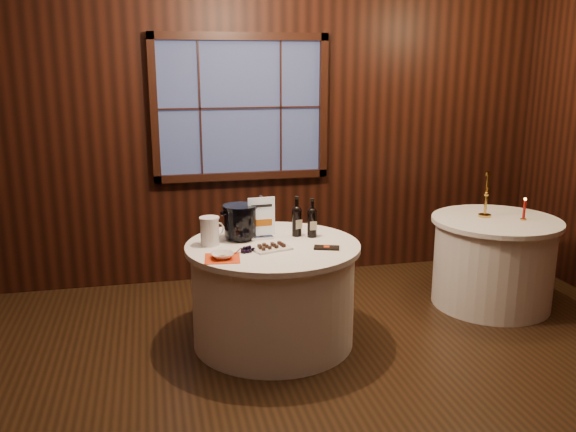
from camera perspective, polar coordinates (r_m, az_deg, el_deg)
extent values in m
plane|color=black|center=(3.88, 1.73, -17.85)|extent=(6.00, 6.00, 0.00)
cube|color=black|center=(5.77, -4.47, 8.60)|extent=(6.00, 0.02, 3.00)
cube|color=#384575|center=(5.73, -4.45, 10.06)|extent=(1.50, 0.01, 1.20)
cylinder|color=white|center=(4.59, -1.40, -7.47)|extent=(1.20, 1.20, 0.73)
cylinder|color=white|center=(4.46, -1.43, -2.87)|extent=(1.28, 1.28, 0.04)
cylinder|color=white|center=(5.57, 18.61, -4.28)|extent=(1.00, 1.00, 0.73)
cylinder|color=white|center=(5.46, 18.93, -0.45)|extent=(1.08, 1.08, 0.04)
cube|color=silver|center=(4.59, -2.51, -2.00)|extent=(0.18, 0.11, 0.02)
cube|color=silver|center=(4.55, -2.53, 0.00)|extent=(0.02, 0.02, 0.31)
cube|color=white|center=(4.54, -2.51, -0.04)|extent=(0.20, 0.02, 0.29)
cylinder|color=black|center=(4.63, 0.83, -0.68)|extent=(0.07, 0.07, 0.20)
sphere|color=black|center=(4.61, 0.83, 0.51)|extent=(0.07, 0.07, 0.07)
cylinder|color=black|center=(4.59, 0.83, 1.17)|extent=(0.03, 0.03, 0.09)
cylinder|color=black|center=(4.58, 0.83, 1.72)|extent=(0.03, 0.03, 0.02)
cube|color=beige|center=(4.60, 0.94, -0.80)|extent=(0.05, 0.02, 0.07)
cylinder|color=black|center=(4.61, 2.26, -0.81)|extent=(0.07, 0.07, 0.19)
sphere|color=black|center=(4.58, 2.27, 0.35)|extent=(0.07, 0.07, 0.07)
cylinder|color=black|center=(4.57, 2.28, 0.99)|extent=(0.03, 0.03, 0.09)
cylinder|color=black|center=(4.56, 2.28, 1.52)|extent=(0.03, 0.03, 0.02)
cube|color=beige|center=(4.57, 2.38, -0.93)|extent=(0.05, 0.00, 0.07)
cylinder|color=black|center=(4.58, -4.47, -1.98)|extent=(0.19, 0.19, 0.03)
cylinder|color=black|center=(4.55, -4.50, -0.53)|extent=(0.24, 0.24, 0.21)
cylinder|color=black|center=(4.52, -4.52, 0.88)|extent=(0.26, 0.26, 0.02)
cube|color=white|center=(4.32, -1.58, -3.03)|extent=(0.30, 0.24, 0.02)
cube|color=black|center=(4.35, 3.63, -2.98)|extent=(0.20, 0.14, 0.01)
cylinder|color=#3C2B15|center=(4.25, -4.70, -3.22)|extent=(0.07, 0.03, 0.03)
cylinder|color=white|center=(4.44, -7.34, -1.48)|extent=(0.13, 0.13, 0.20)
cylinder|color=white|center=(4.41, -7.38, -0.18)|extent=(0.15, 0.15, 0.01)
torus|color=white|center=(4.44, -6.46, -1.31)|extent=(0.10, 0.05, 0.10)
cube|color=red|center=(4.15, -6.16, -3.96)|extent=(0.26, 0.26, 0.00)
imported|color=white|center=(4.14, -6.17, -3.69)|extent=(0.15, 0.15, 0.04)
cylinder|color=gold|center=(5.50, 17.93, 0.05)|extent=(0.11, 0.11, 0.02)
cylinder|color=gold|center=(5.46, 18.07, 1.88)|extent=(0.02, 0.02, 0.34)
cylinder|color=gold|center=(5.42, 18.22, 3.79)|extent=(0.06, 0.06, 0.03)
cylinder|color=gold|center=(5.49, 21.16, -0.30)|extent=(0.05, 0.05, 0.01)
cylinder|color=#9A110B|center=(5.47, 21.24, 0.56)|extent=(0.02, 0.02, 0.16)
sphere|color=#FFB23F|center=(5.45, 21.32, 1.49)|extent=(0.02, 0.02, 0.02)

